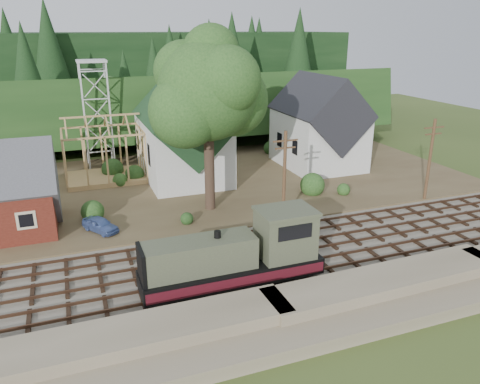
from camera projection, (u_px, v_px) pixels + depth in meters
name	position (u px, v px, depth m)	size (l,w,h in m)	color
ground	(225.00, 264.00, 33.09)	(140.00, 140.00, 0.00)	#384C1E
embankment	(275.00, 333.00, 25.58)	(64.00, 5.00, 1.60)	#7F7259
railroad_bed	(225.00, 263.00, 33.06)	(64.00, 11.00, 0.16)	#726B5B
village_flat	(170.00, 186.00, 48.93)	(64.00, 26.00, 0.30)	brown
hillside	(135.00, 139.00, 70.18)	(70.00, 28.00, 8.00)	#1E3F19
ridge	(122.00, 120.00, 84.31)	(80.00, 20.00, 12.00)	black
church	(182.00, 134.00, 49.41)	(8.40, 15.17, 13.00)	silver
farmhouse	(319.00, 127.00, 54.20)	(8.40, 10.80, 10.60)	silver
timber_frame	(104.00, 153.00, 49.45)	(8.20, 6.20, 6.99)	tan
lattice_tower	(93.00, 82.00, 52.49)	(3.20, 3.20, 12.12)	silver
big_tree	(209.00, 98.00, 39.31)	(10.90, 8.40, 14.70)	#38281E
telegraph_pole_near	(284.00, 176.00, 38.58)	(2.20, 0.28, 8.00)	#4C331E
telegraph_pole_far	(430.00, 159.00, 43.54)	(2.20, 0.28, 8.00)	#4C331E
locomotive	(239.00, 256.00, 29.73)	(11.59, 2.90, 4.65)	black
car_blue	(100.00, 225.00, 37.47)	(1.37, 3.41, 1.16)	#4E68A8
car_red	(345.00, 166.00, 53.43)	(1.92, 4.17, 1.16)	red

